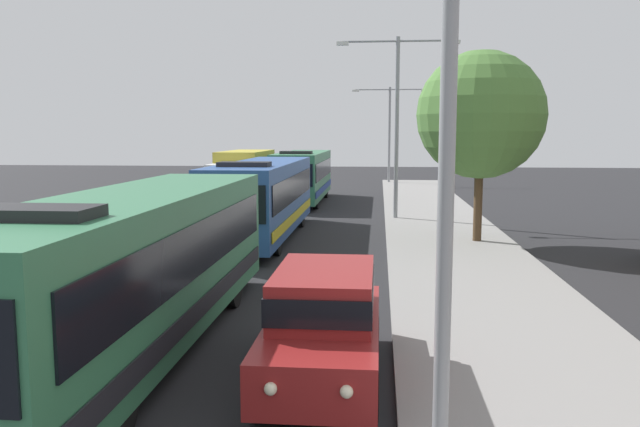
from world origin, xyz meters
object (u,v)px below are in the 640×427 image
(bus_middle, at_px, (303,175))
(white_suv, at_px, (324,320))
(bus_second_in_line, at_px, (263,196))
(streetlamp_near, at_px, (449,70))
(bus_lead, at_px, (135,265))
(box_truck_oncoming, at_px, (244,176))
(streetlamp_far, at_px, (389,124))
(roadside_tree, at_px, (481,115))
(streetlamp_mid, at_px, (397,109))

(bus_middle, bearing_deg, white_suv, -82.45)
(bus_second_in_line, distance_m, streetlamp_near, 18.27)
(bus_lead, height_order, bus_middle, same)
(bus_second_in_line, bearing_deg, box_truck_oncoming, 105.80)
(bus_lead, relative_size, box_truck_oncoming, 1.41)
(bus_lead, height_order, bus_second_in_line, same)
(white_suv, height_order, streetlamp_near, streetlamp_near)
(box_truck_oncoming, bearing_deg, white_suv, -75.00)
(box_truck_oncoming, bearing_deg, streetlamp_far, 62.80)
(bus_lead, xyz_separation_m, bus_second_in_line, (-0.00, 13.38, -0.00))
(bus_lead, bearing_deg, white_suv, -16.23)
(white_suv, bearing_deg, bus_lead, 163.77)
(roadside_tree, bearing_deg, streetlamp_near, -100.02)
(streetlamp_near, relative_size, roadside_tree, 1.09)
(box_truck_oncoming, distance_m, streetlamp_mid, 11.14)
(bus_second_in_line, distance_m, box_truck_oncoming, 12.13)
(box_truck_oncoming, bearing_deg, roadside_tree, -46.80)
(white_suv, relative_size, streetlamp_far, 0.61)
(streetlamp_near, bearing_deg, streetlamp_far, 90.00)
(box_truck_oncoming, height_order, roadside_tree, roadside_tree)
(bus_middle, height_order, roadside_tree, roadside_tree)
(streetlamp_far, bearing_deg, bus_second_in_line, -100.69)
(streetlamp_near, xyz_separation_m, roadside_tree, (2.91, 16.46, -0.06))
(box_truck_oncoming, bearing_deg, streetlamp_near, -73.20)
(bus_second_in_line, relative_size, box_truck_oncoming, 1.38)
(bus_second_in_line, height_order, bus_middle, same)
(bus_second_in_line, height_order, streetlamp_near, streetlamp_near)
(white_suv, bearing_deg, streetlamp_mid, 85.18)
(bus_middle, xyz_separation_m, streetlamp_far, (5.40, 15.16, 3.31))
(streetlamp_far, bearing_deg, bus_middle, -109.60)
(bus_middle, bearing_deg, bus_lead, -90.00)
(bus_middle, relative_size, white_suv, 2.29)
(white_suv, bearing_deg, bus_second_in_line, 104.35)
(white_suv, height_order, streetlamp_mid, streetlamp_mid)
(white_suv, relative_size, streetlamp_near, 0.61)
(bus_second_in_line, relative_size, streetlamp_mid, 1.36)
(bus_middle, bearing_deg, box_truck_oncoming, -151.85)
(bus_middle, height_order, box_truck_oncoming, bus_middle)
(bus_second_in_line, bearing_deg, streetlamp_mid, 46.66)
(streetlamp_near, bearing_deg, white_suv, 122.18)
(streetlamp_far, bearing_deg, bus_lead, -97.33)
(bus_second_in_line, height_order, box_truck_oncoming, bus_second_in_line)
(bus_middle, height_order, streetlamp_mid, streetlamp_mid)
(box_truck_oncoming, xyz_separation_m, streetlamp_near, (8.70, -28.82, 3.19))
(streetlamp_mid, bearing_deg, box_truck_oncoming, 145.65)
(bus_lead, relative_size, white_suv, 2.48)
(streetlamp_mid, distance_m, streetlamp_far, 22.88)
(bus_middle, height_order, streetlamp_far, streetlamp_far)
(white_suv, height_order, streetlamp_far, streetlamp_far)
(streetlamp_mid, relative_size, roadside_tree, 1.20)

